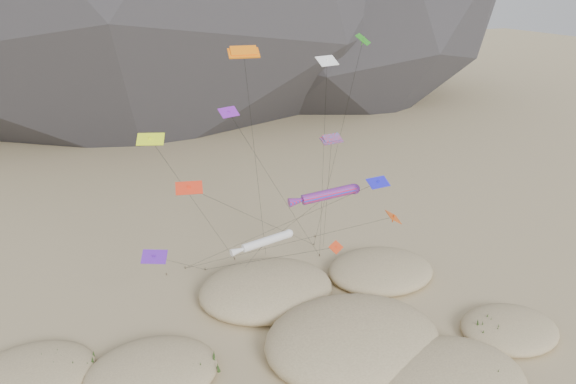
% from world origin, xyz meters
% --- Properties ---
extents(dunes, '(52.77, 36.95, 4.53)m').
position_xyz_m(dunes, '(-0.51, 4.39, 0.79)').
color(dunes, '#CCB789').
rests_on(dunes, ground).
extents(dune_grass, '(40.55, 27.21, 1.47)m').
position_xyz_m(dune_grass, '(-1.28, 3.66, 0.84)').
color(dune_grass, black).
rests_on(dune_grass, ground).
extents(kite_stakes, '(20.12, 6.12, 0.30)m').
position_xyz_m(kite_stakes, '(1.91, 23.90, 0.15)').
color(kite_stakes, '#3F2D1E').
rests_on(kite_stakes, ground).
extents(rainbow_tube_kite, '(7.52, 14.40, 12.84)m').
position_xyz_m(rainbow_tube_kite, '(5.33, 12.62, 12.00)').
color(rainbow_tube_kite, red).
rests_on(rainbow_tube_kite, ground).
extents(white_tube_kite, '(6.03, 14.62, 11.31)m').
position_xyz_m(white_tube_kite, '(-3.12, 7.75, 10.70)').
color(white_tube_kite, silver).
rests_on(white_tube_kite, ground).
extents(orange_parafoil, '(7.58, 12.85, 26.74)m').
position_xyz_m(orange_parafoil, '(-2.87, 12.45, 25.92)').
color(orange_parafoil, orange).
rests_on(orange_parafoil, ground).
extents(multi_parafoil, '(7.30, 13.94, 18.74)m').
position_xyz_m(multi_parafoil, '(4.75, 10.76, 18.05)').
color(multi_parafoil, red).
rests_on(multi_parafoil, ground).
extents(delta_kites, '(24.89, 20.42, 27.14)m').
position_xyz_m(delta_kites, '(0.20, 11.21, 16.54)').
color(delta_kites, purple).
rests_on(delta_kites, ground).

